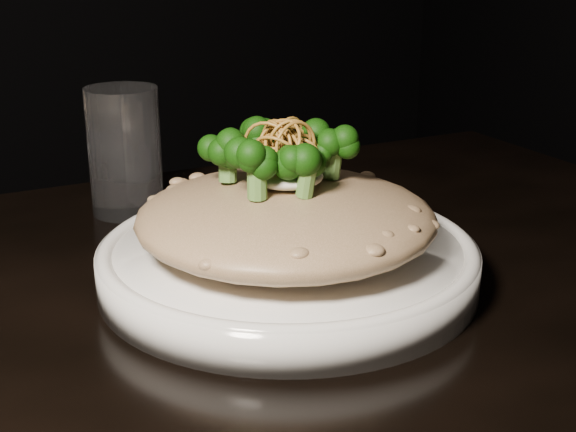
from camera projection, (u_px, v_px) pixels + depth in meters
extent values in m
cube|color=black|center=(211.00, 367.00, 0.55)|extent=(1.10, 0.80, 0.04)
cylinder|color=black|center=(444.00, 413.00, 1.16)|extent=(0.05, 0.05, 0.71)
cylinder|color=white|center=(288.00, 263.00, 0.63)|extent=(0.30, 0.30, 0.03)
ellipsoid|color=brown|center=(286.00, 218.00, 0.61)|extent=(0.23, 0.23, 0.05)
ellipsoid|color=white|center=(287.00, 176.00, 0.60)|extent=(0.05, 0.05, 0.02)
cylinder|color=white|center=(125.00, 151.00, 0.77)|extent=(0.08, 0.08, 0.12)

